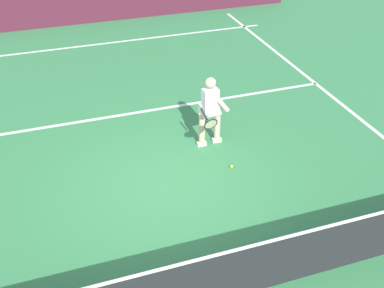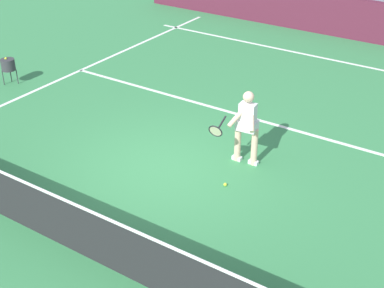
# 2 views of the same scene
# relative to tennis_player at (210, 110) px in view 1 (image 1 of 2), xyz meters

# --- Properties ---
(ground_plane) EXTENTS (26.32, 26.32, 0.00)m
(ground_plane) POSITION_rel_tennis_player_xyz_m (1.26, 1.11, -0.85)
(ground_plane) COLOR #38844C
(court_back_wall) EXTENTS (14.95, 0.24, 1.28)m
(court_back_wall) POSITION_rel_tennis_player_xyz_m (1.26, -8.72, -0.21)
(court_back_wall) COLOR #561E33
(court_back_wall) RESTS_ON ground
(baseline_marking) EXTENTS (10.95, 0.10, 0.01)m
(baseline_marking) POSITION_rel_tennis_player_xyz_m (1.26, -6.52, -0.84)
(baseline_marking) COLOR white
(baseline_marking) RESTS_ON ground
(service_line_marking) EXTENTS (9.95, 0.10, 0.01)m
(service_line_marking) POSITION_rel_tennis_player_xyz_m (1.26, -1.84, -0.84)
(service_line_marking) COLOR white
(service_line_marking) RESTS_ON ground
(court_net) EXTENTS (10.63, 0.08, 1.05)m
(court_net) POSITION_rel_tennis_player_xyz_m (1.26, 3.87, -0.35)
(court_net) COLOR #4C4C51
(court_net) RESTS_ON ground
(tennis_player) EXTENTS (0.74, 0.98, 1.55)m
(tennis_player) POSITION_rel_tennis_player_xyz_m (0.00, 0.00, 0.00)
(tennis_player) COLOR beige
(tennis_player) RESTS_ON ground
(tennis_ball_near) EXTENTS (0.07, 0.07, 0.07)m
(tennis_ball_near) POSITION_rel_tennis_player_xyz_m (-0.12, 0.95, -0.81)
(tennis_ball_near) COLOR #D1E533
(tennis_ball_near) RESTS_ON ground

